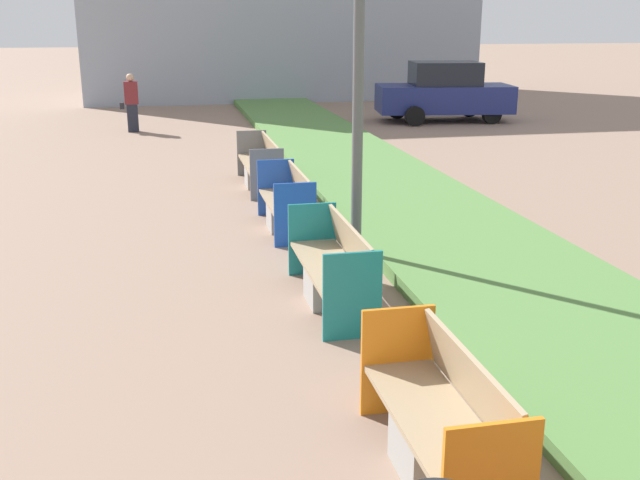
% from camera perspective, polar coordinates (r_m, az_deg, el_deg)
% --- Properties ---
extents(planter_grass_strip, '(2.80, 120.00, 0.18)m').
position_cam_1_polar(planter_grass_strip, '(11.19, 10.10, 0.20)').
color(planter_grass_strip, '#568442').
rests_on(planter_grass_strip, ground).
extents(bench_orange_frame, '(0.65, 1.88, 0.94)m').
position_cam_1_polar(bench_orange_frame, '(5.63, 9.12, -14.00)').
color(bench_orange_frame, '#9E9B96').
rests_on(bench_orange_frame, ground).
extents(bench_teal_frame, '(0.65, 2.14, 0.94)m').
position_cam_1_polar(bench_teal_frame, '(8.67, 1.01, -2.49)').
color(bench_teal_frame, '#9E9B96').
rests_on(bench_teal_frame, ground).
extents(bench_blue_frame, '(0.65, 1.90, 0.94)m').
position_cam_1_polar(bench_blue_frame, '(11.71, -2.51, 2.55)').
color(bench_blue_frame, '#9E9B96').
rests_on(bench_blue_frame, ground).
extents(bench_grey_frame, '(0.65, 2.34, 0.94)m').
position_cam_1_polar(bench_grey_frame, '(14.75, -4.51, 5.52)').
color(bench_grey_frame, '#9E9B96').
rests_on(bench_grey_frame, ground).
extents(pedestrian_walking, '(0.53, 0.24, 1.66)m').
position_cam_1_polar(pedestrian_walking, '(22.52, -14.17, 10.11)').
color(pedestrian_walking, '#232633').
rests_on(pedestrian_walking, ground).
extents(parked_car_distant, '(4.41, 2.33, 1.86)m').
position_cam_1_polar(parked_car_distant, '(24.45, 9.44, 11.04)').
color(parked_car_distant, navy).
rests_on(parked_car_distant, ground).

